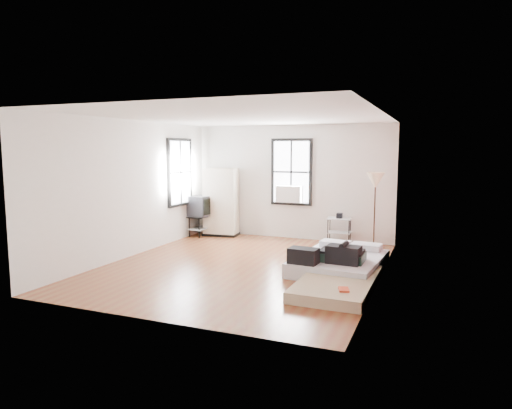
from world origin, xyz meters
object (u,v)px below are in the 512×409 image
at_px(mattress_bare, 339,277).
at_px(wardrobe, 221,202).
at_px(tv_stand, 201,207).
at_px(side_table, 339,223).
at_px(floor_lamp, 375,184).
at_px(mattress_main, 339,261).

bearing_deg(mattress_bare, wardrobe, 140.19).
relative_size(wardrobe, tv_stand, 1.68).
bearing_deg(mattress_bare, side_table, 102.47).
distance_m(mattress_bare, tv_stand, 5.11).
relative_size(mattress_bare, floor_lamp, 1.24).
height_order(wardrobe, floor_lamp, wardrobe).
distance_m(side_table, tv_stand, 3.50).
xyz_separation_m(wardrobe, floor_lamp, (3.93, -0.69, 0.62)).
bearing_deg(wardrobe, mattress_bare, -47.50).
height_order(mattress_bare, side_table, side_table).
relative_size(mattress_main, tv_stand, 2.01).
relative_size(mattress_main, mattress_bare, 0.97).
height_order(floor_lamp, tv_stand, floor_lamp).
height_order(wardrobe, side_table, wardrobe).
height_order(mattress_main, mattress_bare, mattress_main).
bearing_deg(floor_lamp, tv_stand, 174.33).
xyz_separation_m(mattress_main, floor_lamp, (0.41, 1.62, 1.31)).
distance_m(mattress_main, floor_lamp, 2.12).
height_order(mattress_main, side_table, side_table).
height_order(mattress_main, tv_stand, tv_stand).
bearing_deg(mattress_main, mattress_bare, -73.51).
bearing_deg(tv_stand, floor_lamp, 2.15).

